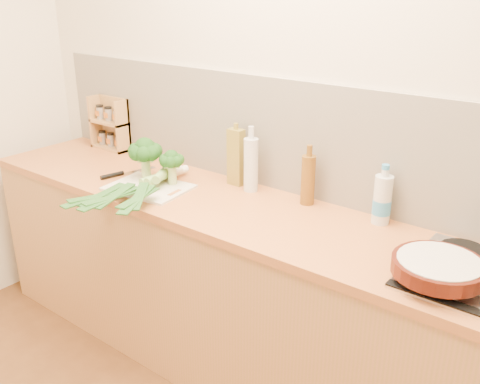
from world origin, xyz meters
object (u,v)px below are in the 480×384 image
object	(u,v)px
skillet	(440,267)
spice_rack	(112,126)
chefs_knife	(119,174)
chopping_board	(149,188)

from	to	relation	value
skillet	spice_rack	bearing A→B (deg)	164.41
chefs_knife	spice_rack	distance (m)	0.53
chopping_board	chefs_knife	size ratio (longest dim) A/B	1.22
chefs_knife	spice_rack	xyz separation A→B (m)	(-0.42, 0.31, 0.13)
spice_rack	skillet	bearing A→B (deg)	-9.88
chopping_board	chefs_knife	distance (m)	0.26
chefs_knife	skillet	size ratio (longest dim) A/B	0.70
chefs_knife	chopping_board	bearing A→B (deg)	5.14
skillet	spice_rack	xyz separation A→B (m)	(-2.11, 0.37, 0.07)
skillet	chefs_knife	bearing A→B (deg)	172.32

